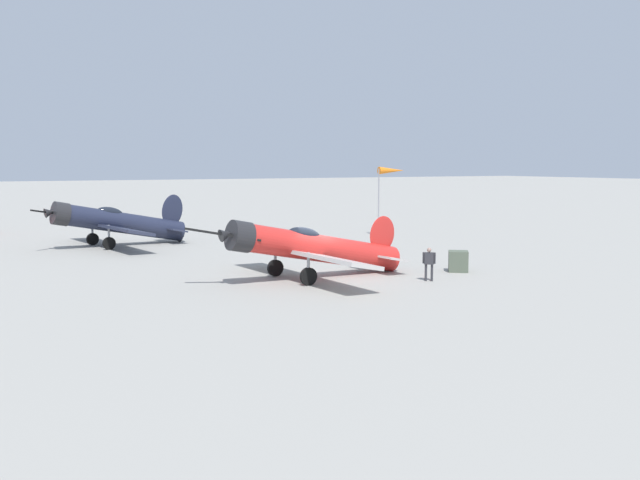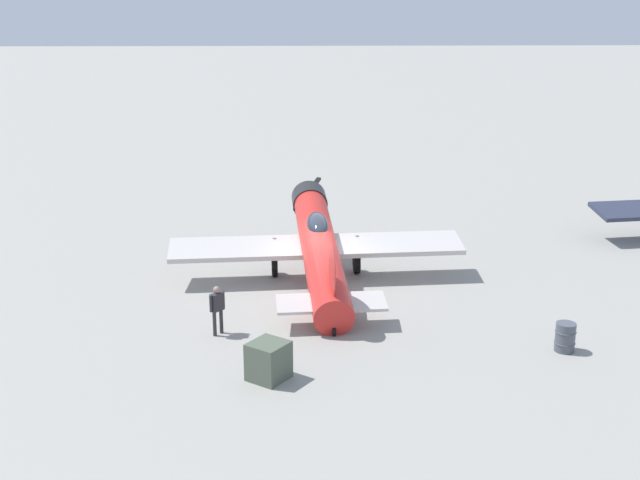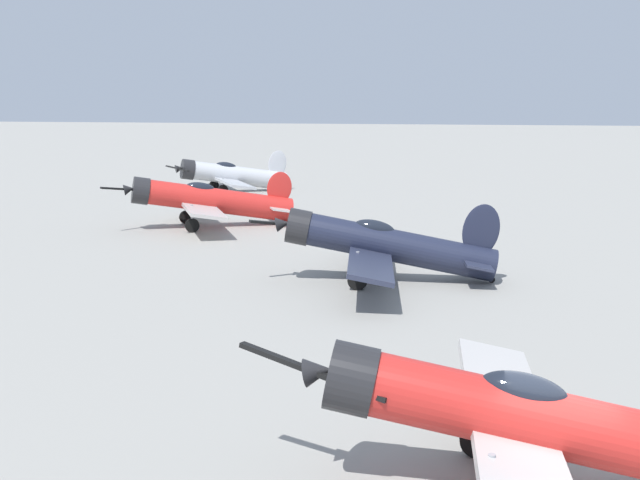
{
  "view_description": "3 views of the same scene",
  "coord_description": "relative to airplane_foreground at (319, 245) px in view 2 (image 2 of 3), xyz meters",
  "views": [
    {
      "loc": [
        16.13,
        29.39,
        5.42
      ],
      "look_at": [
        0.0,
        0.0,
        1.8
      ],
      "focal_mm": 40.15,
      "sensor_mm": 36.0,
      "label": 1
    },
    {
      "loc": [
        -26.01,
        1.09,
        9.46
      ],
      "look_at": [
        0.0,
        0.0,
        1.8
      ],
      "focal_mm": 43.79,
      "sensor_mm": 36.0,
      "label": 2
    },
    {
      "loc": [
        1.99,
        15.26,
        7.66
      ],
      "look_at": [
        8.21,
        -18.05,
        1.6
      ],
      "focal_mm": 45.74,
      "sensor_mm": 36.0,
      "label": 3
    }
  ],
  "objects": [
    {
      "name": "fuel_drum",
      "position": [
        -6.04,
        -6.88,
        -1.04
      ],
      "size": [
        0.61,
        0.61,
        0.86
      ],
      "color": "#474C56",
      "rests_on": "ground_plane"
    },
    {
      "name": "airplane_foreground",
      "position": [
        0.0,
        0.0,
        0.0
      ],
      "size": [
        11.13,
        10.72,
        3.0
      ],
      "rotation": [
        0.0,
        0.0,
        6.34
      ],
      "color": "red",
      "rests_on": "ground_plane"
    },
    {
      "name": "equipment_crate",
      "position": [
        -7.47,
        1.63,
        -0.95
      ],
      "size": [
        1.32,
        1.31,
        1.04
      ],
      "rotation": [
        0.0,
        0.0,
        4.07
      ],
      "color": "#4C5647",
      "rests_on": "ground_plane"
    },
    {
      "name": "ground_crew_mechanic",
      "position": [
        -4.42,
        3.24,
        -0.53
      ],
      "size": [
        0.47,
        0.44,
        1.55
      ],
      "rotation": [
        0.0,
        0.0,
        0.84
      ],
      "color": "#2D2D33",
      "rests_on": "ground_plane"
    },
    {
      "name": "ground_plane",
      "position": [
        -0.48,
        -0.03,
        -1.47
      ],
      "size": [
        400.0,
        400.0,
        0.0
      ],
      "primitive_type": "plane",
      "color": "gray"
    }
  ]
}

